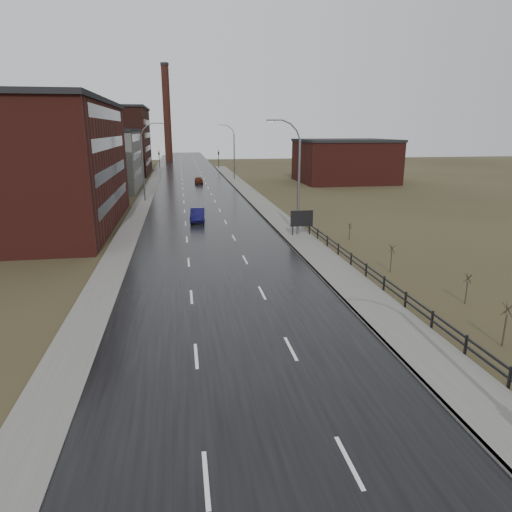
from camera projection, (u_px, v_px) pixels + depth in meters
name	position (u px, v px, depth m)	size (l,w,h in m)	color
road	(199.00, 202.00, 67.58)	(14.00, 300.00, 0.06)	black
sidewalk_right	(298.00, 237.00, 45.15)	(3.20, 180.00, 0.18)	#595651
curb_right	(283.00, 238.00, 44.91)	(0.16, 180.00, 0.18)	slate
sidewalk_left	(143.00, 203.00, 66.28)	(2.40, 260.00, 0.12)	#595651
warehouse_near	(4.00, 165.00, 48.22)	(22.44, 28.56, 13.50)	#471914
warehouse_mid	(92.00, 159.00, 80.46)	(16.32, 20.40, 10.50)	slate
warehouse_far	(91.00, 141.00, 107.52)	(26.52, 24.48, 15.50)	#331611
building_right	(345.00, 161.00, 92.11)	(18.36, 16.32, 8.50)	#471914
smokestack	(167.00, 113.00, 148.03)	(2.70, 2.70, 30.70)	#331611
streetlight_right_mid	(296.00, 178.00, 44.54)	(3.36, 0.28, 11.35)	slate
streetlight_left	(145.00, 162.00, 66.71)	(3.36, 0.28, 11.35)	slate
streetlight_right_far	(233.00, 152.00, 95.87)	(3.36, 0.28, 11.35)	slate
guardrail	(389.00, 285.00, 29.39)	(0.10, 53.05, 1.10)	black
shrub_c	(505.00, 323.00, 22.36)	(0.55, 0.58, 2.30)	#382D23
shrub_d	(467.00, 288.00, 27.96)	(0.47, 0.49, 1.94)	#382D23
shrub_e	(391.00, 258.00, 34.15)	(0.51, 0.54, 2.14)	#382D23
shrub_f	(350.00, 231.00, 44.22)	(0.40, 0.42, 1.65)	#382D23
billboard	(302.00, 219.00, 45.39)	(2.29, 0.17, 2.66)	black
traffic_light_left	(159.00, 152.00, 122.12)	(0.58, 2.73, 5.30)	black
traffic_light_right	(218.00, 151.00, 124.63)	(0.58, 2.73, 5.30)	black
car_near	(198.00, 215.00, 53.04)	(1.59, 4.56, 1.50)	#0D0B3B
car_far	(199.00, 180.00, 90.16)	(1.63, 4.04, 1.38)	#4F1B0D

